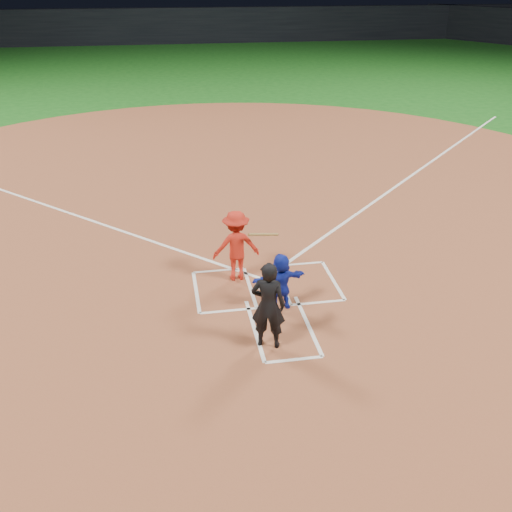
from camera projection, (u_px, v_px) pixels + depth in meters
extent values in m
plane|color=#145116|center=(266.00, 286.00, 13.02)|extent=(120.00, 120.00, 0.00)
cylinder|color=brown|center=(231.00, 194.00, 18.29)|extent=(28.00, 28.00, 0.01)
cube|color=black|center=(173.00, 26.00, 54.52)|extent=(80.00, 1.20, 3.20)
cylinder|color=silver|center=(266.00, 285.00, 13.01)|extent=(0.60, 0.60, 0.02)
imported|color=#1527B0|center=(281.00, 282.00, 11.89)|extent=(1.22, 0.58, 1.26)
imported|color=black|center=(268.00, 305.00, 10.58)|extent=(0.75, 0.61, 1.77)
cube|color=white|center=(219.00, 270.00, 13.67)|extent=(1.22, 0.08, 0.01)
cube|color=white|center=(229.00, 311.00, 12.06)|extent=(1.22, 0.08, 0.01)
cube|color=white|center=(250.00, 287.00, 12.96)|extent=(0.08, 1.83, 0.01)
cube|color=white|center=(196.00, 292.00, 12.77)|extent=(0.08, 1.83, 0.01)
cube|color=white|center=(298.00, 264.00, 13.97)|extent=(1.22, 0.08, 0.01)
cube|color=white|center=(318.00, 303.00, 12.36)|extent=(1.22, 0.08, 0.01)
cube|color=white|center=(282.00, 284.00, 13.07)|extent=(0.08, 1.83, 0.01)
cube|color=white|center=(333.00, 280.00, 13.25)|extent=(0.08, 1.83, 0.01)
cube|color=white|center=(255.00, 329.00, 11.43)|extent=(0.08, 2.20, 0.01)
cube|color=white|center=(308.00, 324.00, 11.60)|extent=(0.08, 2.20, 0.01)
cube|color=white|center=(294.00, 360.00, 10.55)|extent=(1.10, 0.08, 0.01)
cube|color=white|center=(420.00, 169.00, 20.57)|extent=(14.21, 14.21, 0.01)
cube|color=white|center=(9.00, 193.00, 18.42)|extent=(14.21, 14.21, 0.01)
imported|color=red|center=(236.00, 246.00, 12.97)|extent=(1.10, 0.66, 1.67)
cylinder|color=olive|center=(263.00, 235.00, 12.79)|extent=(0.78, 0.43, 0.28)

